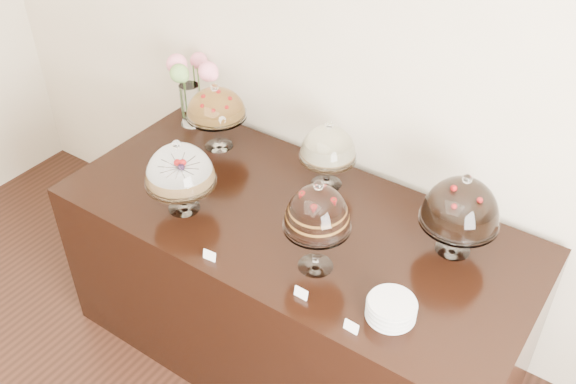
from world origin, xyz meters
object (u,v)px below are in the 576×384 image
Objects in this scene: cake_stand_choco_layer at (317,212)px; plate_stack at (391,309)px; display_counter at (294,287)px; cake_stand_sugar_sponge at (179,168)px; cake_stand_fruit_tart at (216,106)px; flower_vase at (190,83)px; cake_stand_cheesecake at (328,146)px; cake_stand_dark_choco at (462,205)px.

cake_stand_choco_layer is 0.46m from plate_stack.
cake_stand_choco_layer is (0.25, -0.21, 0.74)m from display_counter.
cake_stand_sugar_sponge is (-0.46, -0.23, 0.68)m from display_counter.
display_counter is 0.99m from cake_stand_fruit_tart.
cake_stand_fruit_tart is 0.27m from flower_vase.
cake_stand_sugar_sponge is at bearing 177.41° from plate_stack.
cake_stand_cheesecake reaches higher than display_counter.
display_counter is at bearing -21.62° from flower_vase.
cake_stand_sugar_sponge is 1.22m from cake_stand_dark_choco.
cake_stand_sugar_sponge is 0.92× the size of flower_vase.
cake_stand_sugar_sponge is at bearing -129.79° from cake_stand_cheesecake.
display_counter is at bearing -21.99° from cake_stand_fruit_tart.
cake_stand_fruit_tart reaches higher than plate_stack.
cake_stand_cheesecake is (-0.26, 0.51, -0.07)m from cake_stand_choco_layer.
cake_stand_choco_layer is 1.29m from flower_vase.
plate_stack is (0.63, -0.28, 0.49)m from display_counter.
cake_stand_sugar_sponge is at bearing -153.59° from display_counter.
flower_vase reaches higher than cake_stand_sugar_sponge.
cake_stand_dark_choco is 0.53m from plate_stack.
cake_stand_dark_choco is (0.43, 0.42, -0.05)m from cake_stand_choco_layer.
cake_stand_cheesecake is 0.89m from plate_stack.
plate_stack is at bearing -23.78° from display_counter.
cake_stand_sugar_sponge is at bearing -68.07° from cake_stand_fruit_tart.
display_counter is 11.75× the size of plate_stack.
cake_stand_choco_layer is 0.60m from cake_stand_dark_choco.
cake_stand_dark_choco reaches higher than cake_stand_sugar_sponge.
cake_stand_cheesecake is at bearing 50.21° from cake_stand_sugar_sponge.
cake_stand_dark_choco reaches higher than display_counter.
display_counter is at bearing 140.10° from cake_stand_choco_layer.
cake_stand_fruit_tart is (-0.66, 0.27, 0.69)m from display_counter.
cake_stand_sugar_sponge is 0.71m from cake_stand_choco_layer.
cake_stand_sugar_sponge is 0.69m from cake_stand_cheesecake.
cake_stand_dark_choco is 2.11× the size of plate_stack.
cake_stand_dark_choco is (0.68, 0.21, 0.69)m from display_counter.
plate_stack reaches higher than display_counter.
cake_stand_fruit_tart is (-0.91, 0.47, -0.05)m from cake_stand_choco_layer.
flower_vase is (-1.59, 0.15, 0.01)m from cake_stand_dark_choco.
flower_vase is at bearing 158.38° from display_counter.
cake_stand_dark_choco is at bearing 17.29° from display_counter.
cake_stand_fruit_tart is 0.90× the size of flower_vase.
display_counter is at bearing 26.41° from cake_stand_sugar_sponge.
cake_stand_fruit_tart is 1.95× the size of plate_stack.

